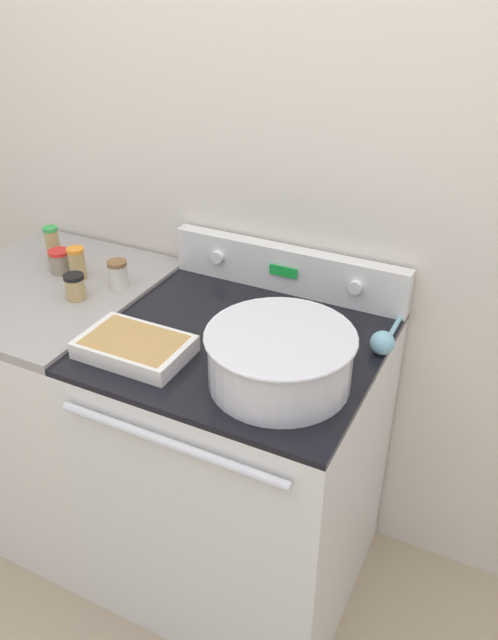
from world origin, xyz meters
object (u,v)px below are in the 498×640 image
spice_jar_brown_cap (118,274)px  spice_jar_black_cap (75,287)px  casserole_dish (135,346)px  spice_jar_orange_cap (77,263)px  mixing_bowl (280,356)px  ladle (385,339)px  spice_jar_green_cap (53,244)px  spice_jar_red_cap (60,261)px

spice_jar_brown_cap → spice_jar_black_cap: 0.14m
casserole_dish → spice_jar_orange_cap: bearing=146.9°
spice_jar_orange_cap → mixing_bowl: bearing=-14.6°
mixing_bowl → spice_jar_black_cap: mixing_bowl is taller
ladle → spice_jar_orange_cap: bearing=-176.6°
spice_jar_brown_cap → spice_jar_green_cap: size_ratio=0.72×
spice_jar_black_cap → spice_jar_red_cap: size_ratio=1.03×
spice_jar_red_cap → mixing_bowl: bearing=-13.9°
spice_jar_black_cap → spice_jar_green_cap: bearing=143.7°
spice_jar_orange_cap → spice_jar_brown_cap: bearing=3.7°
spice_jar_red_cap → spice_jar_orange_cap: bearing=-7.2°
mixing_bowl → spice_jar_brown_cap: (-0.64, 0.22, -0.02)m
spice_jar_green_cap → ladle: bearing=-0.4°
spice_jar_green_cap → casserole_dish: bearing=-30.4°
ladle → spice_jar_black_cap: (-0.90, -0.17, 0.02)m
ladle → spice_jar_brown_cap: spice_jar_brown_cap is taller
mixing_bowl → spice_jar_green_cap: mixing_bowl is taller
spice_jar_brown_cap → spice_jar_orange_cap: size_ratio=0.84×
spice_jar_green_cap → spice_jar_brown_cap: bearing=-10.2°
spice_jar_green_cap → spice_jar_orange_cap: bearing=-22.6°
spice_jar_orange_cap → spice_jar_red_cap: bearing=172.8°
spice_jar_brown_cap → ladle: bearing=3.3°
ladle → spice_jar_brown_cap: 0.84m
spice_jar_brown_cap → spice_jar_red_cap: size_ratio=1.15×
casserole_dish → spice_jar_black_cap: spice_jar_black_cap is taller
casserole_dish → ladle: 0.66m
casserole_dish → spice_jar_red_cap: bearing=150.6°
spice_jar_brown_cap → spice_jar_black_cap: spice_jar_brown_cap is taller
casserole_dish → spice_jar_orange_cap: 0.48m
casserole_dish → spice_jar_brown_cap: (-0.25, 0.27, 0.03)m
mixing_bowl → spice_jar_black_cap: size_ratio=4.63×
spice_jar_black_cap → casserole_dish: bearing=-25.6°
ladle → spice_jar_black_cap: spice_jar_black_cap is taller
spice_jar_green_cap → mixing_bowl: bearing=-16.0°
spice_jar_black_cap → spice_jar_green_cap: (-0.24, 0.17, 0.02)m
spice_jar_red_cap → ladle: bearing=2.6°
spice_jar_orange_cap → spice_jar_red_cap: spice_jar_orange_cap is taller
spice_jar_black_cap → spice_jar_orange_cap: (-0.08, 0.11, 0.01)m
mixing_bowl → spice_jar_red_cap: size_ratio=4.78×
spice_jar_red_cap → spice_jar_black_cap: bearing=-36.3°
spice_jar_orange_cap → spice_jar_green_cap: size_ratio=0.86×
spice_jar_black_cap → ladle: bearing=10.4°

